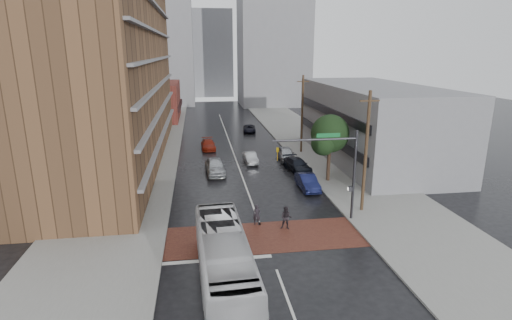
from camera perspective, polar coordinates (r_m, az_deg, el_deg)
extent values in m
plane|color=black|center=(28.80, 1.38, -11.36)|extent=(160.00, 160.00, 0.00)
cube|color=brown|center=(29.24, 1.21, -10.91)|extent=(14.00, 5.00, 0.02)
cube|color=gray|center=(52.45, -15.85, 0.58)|extent=(9.00, 90.00, 0.15)
cube|color=gray|center=(54.34, 8.94, 1.49)|extent=(9.00, 90.00, 0.15)
cube|color=brown|center=(50.27, -20.12, 15.69)|extent=(10.00, 44.00, 28.00)
cube|color=maroon|center=(80.26, -13.85, 8.19)|extent=(8.00, 16.00, 7.00)
cube|color=gray|center=(50.63, 16.25, 5.17)|extent=(11.00, 26.00, 9.00)
cube|color=gray|center=(103.82, -14.24, 16.64)|extent=(18.00, 16.00, 32.00)
cube|color=gray|center=(99.19, 2.50, 18.31)|extent=(16.00, 14.00, 36.00)
cube|color=gray|center=(120.42, -6.45, 14.86)|extent=(12.00, 10.00, 24.00)
cylinder|color=#332319|center=(41.00, 10.33, -0.37)|extent=(0.36, 0.36, 4.00)
sphere|color=#1B3115|center=(40.30, 10.53, 3.74)|extent=(3.80, 3.80, 3.80)
sphere|color=#1B3115|center=(39.44, 9.61, 2.34)|extent=(2.40, 2.40, 2.40)
sphere|color=#1B3115|center=(41.42, 11.19, 3.17)|extent=(2.60, 2.60, 2.60)
cylinder|color=#2D2D33|center=(31.61, 13.81, -2.29)|extent=(0.20, 0.20, 7.20)
cylinder|color=#2D2D33|center=(29.79, 8.45, 2.89)|extent=(6.40, 0.16, 0.16)
imported|color=gold|center=(29.35, 3.13, 0.84)|extent=(0.20, 0.16, 1.00)
cube|color=#0C5926|center=(30.03, 10.31, 3.49)|extent=(1.80, 0.05, 0.30)
cube|color=#2D2D33|center=(31.83, 13.28, -4.03)|extent=(0.30, 0.30, 0.35)
cylinder|color=#473321|center=(33.14, 15.41, 0.93)|extent=(0.26, 0.26, 10.00)
cube|color=#473321|center=(32.39, 15.94, 8.14)|extent=(1.60, 0.12, 0.12)
cylinder|color=#473321|center=(51.69, 6.61, 6.44)|extent=(0.26, 0.26, 10.00)
cube|color=#473321|center=(51.21, 6.75, 11.08)|extent=(1.60, 0.12, 0.12)
imported|color=silver|center=(23.11, -4.58, -14.14)|extent=(3.13, 11.55, 3.19)
imported|color=black|center=(30.81, 0.12, -7.85)|extent=(0.64, 0.48, 1.61)
imported|color=black|center=(30.15, 4.34, -8.25)|extent=(1.03, 0.91, 1.79)
imported|color=#AAAEB2|center=(43.33, -5.87, -0.91)|extent=(2.24, 5.09, 1.71)
imported|color=#B0B3B8|center=(47.33, -0.81, 0.31)|extent=(1.57, 3.94, 1.28)
imported|color=maroon|center=(54.36, -6.83, 2.20)|extent=(1.98, 4.55, 1.30)
imported|color=black|center=(65.57, -0.96, 4.52)|extent=(2.34, 4.36, 1.16)
imported|color=#12163F|center=(38.76, 7.36, -3.14)|extent=(1.58, 4.41, 1.45)
imported|color=black|center=(44.43, 5.94, -0.71)|extent=(2.73, 5.06, 1.39)
imported|color=#A4A7AB|center=(48.85, 4.30, 0.91)|extent=(2.01, 4.61, 1.54)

